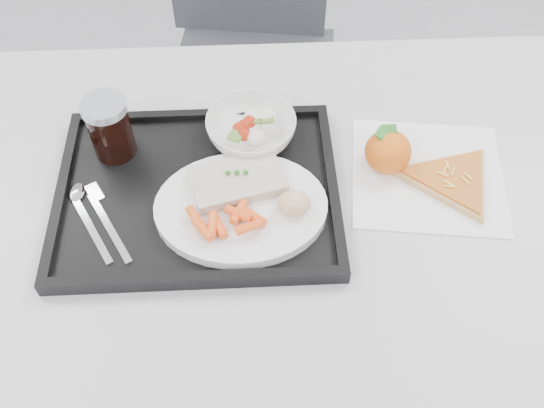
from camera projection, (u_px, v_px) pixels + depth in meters
table at (284, 223)px, 1.04m from camera, size 1.20×0.80×0.75m
chair at (250, 33)px, 1.59m from camera, size 0.48×0.48×0.93m
tray at (198, 192)px, 0.98m from camera, size 0.45×0.35×0.03m
dinner_plate at (241, 208)px, 0.94m from camera, size 0.27×0.27×0.02m
fish_fillet at (237, 180)px, 0.95m from camera, size 0.16×0.12×0.03m
bread_roll at (294, 203)px, 0.92m from camera, size 0.06×0.06×0.03m
salad_bowl at (251, 129)px, 1.03m from camera, size 0.15×0.15×0.05m
cola_glass at (109, 127)px, 0.98m from camera, size 0.07×0.07×0.11m
cutlery at (92, 213)px, 0.94m from camera, size 0.12×0.16×0.01m
napkin at (428, 175)px, 1.01m from camera, size 0.28×0.27×0.00m
tangerine at (388, 152)px, 1.00m from camera, size 0.10×0.10×0.07m
pizza_slice at (452, 180)px, 0.99m from camera, size 0.25×0.25×0.02m
carrot_pile at (226, 221)px, 0.90m from camera, size 0.12×0.08×0.02m
salad_contents at (255, 124)px, 1.02m from camera, size 0.09×0.08×0.03m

